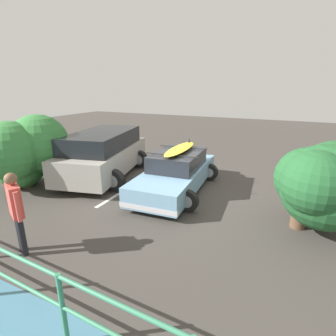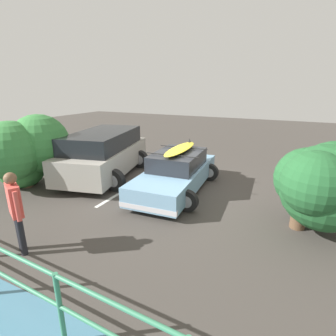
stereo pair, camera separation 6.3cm
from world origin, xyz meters
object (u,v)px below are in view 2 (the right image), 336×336
sedan_car (176,172)px  bush_near_left (324,184)px  person_bystander (15,206)px  bush_near_right (26,150)px  suv_car (104,153)px

sedan_car → bush_near_left: bush_near_left is taller
bush_near_left → person_bystander: bearing=32.8°
person_bystander → bush_near_right: bush_near_right is taller
sedan_car → bush_near_left: (-4.13, 1.01, 0.63)m
sedan_car → bush_near_right: bush_near_right is taller
suv_car → person_bystander: 4.99m
sedan_car → person_bystander: size_ratio=2.55×
suv_car → sedan_car: bearing=178.2°
sedan_car → bush_near_right: 5.16m
bush_near_left → bush_near_right: bush_near_right is taller
suv_car → bush_near_right: 2.63m
bush_near_left → bush_near_right: (8.87, 0.90, 0.06)m
sedan_car → bush_near_right: size_ratio=1.61×
bush_near_left → bush_near_right: size_ratio=0.86×
suv_car → bush_near_right: bush_near_right is taller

